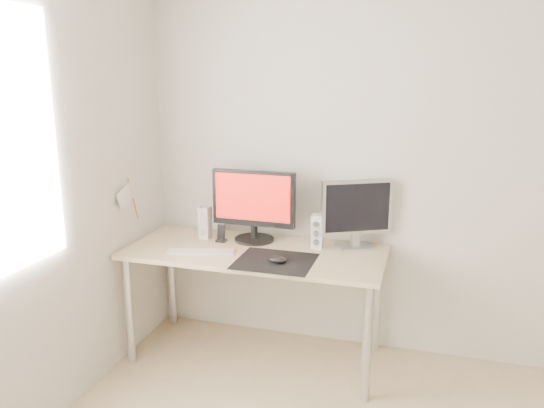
{
  "coord_description": "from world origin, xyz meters",
  "views": [
    {
      "loc": [
        0.06,
        -1.59,
        1.79
      ],
      "look_at": [
        -0.84,
        1.46,
        1.01
      ],
      "focal_mm": 35.0,
      "sensor_mm": 36.0,
      "label": 1
    }
  ],
  "objects_px": {
    "second_monitor": "(357,211)",
    "phone_dock": "(221,236)",
    "main_monitor": "(254,203)",
    "speaker_right": "(317,231)",
    "mouse": "(277,260)",
    "desk": "(255,261)",
    "keyboard": "(201,252)",
    "speaker_left": "(205,223)"
  },
  "relations": [
    {
      "from": "speaker_left",
      "to": "keyboard",
      "type": "height_order",
      "value": "speaker_left"
    },
    {
      "from": "mouse",
      "to": "second_monitor",
      "type": "relative_size",
      "value": 0.25
    },
    {
      "from": "mouse",
      "to": "main_monitor",
      "type": "xyz_separation_m",
      "value": [
        -0.26,
        0.37,
        0.23
      ]
    },
    {
      "from": "mouse",
      "to": "desk",
      "type": "relative_size",
      "value": 0.07
    },
    {
      "from": "phone_dock",
      "to": "mouse",
      "type": "bearing_deg",
      "value": -32.38
    },
    {
      "from": "desk",
      "to": "second_monitor",
      "type": "bearing_deg",
      "value": 19.71
    },
    {
      "from": "keyboard",
      "to": "phone_dock",
      "type": "height_order",
      "value": "phone_dock"
    },
    {
      "from": "speaker_left",
      "to": "speaker_right",
      "type": "xyz_separation_m",
      "value": [
        0.75,
        0.01,
        0.0
      ]
    },
    {
      "from": "main_monitor",
      "to": "second_monitor",
      "type": "height_order",
      "value": "main_monitor"
    },
    {
      "from": "mouse",
      "to": "speaker_left",
      "type": "xyz_separation_m",
      "value": [
        -0.59,
        0.33,
        0.08
      ]
    },
    {
      "from": "desk",
      "to": "speaker_right",
      "type": "distance_m",
      "value": 0.43
    },
    {
      "from": "desk",
      "to": "speaker_left",
      "type": "height_order",
      "value": "speaker_left"
    },
    {
      "from": "mouse",
      "to": "desk",
      "type": "xyz_separation_m",
      "value": [
        -0.2,
        0.2,
        -0.1
      ]
    },
    {
      "from": "main_monitor",
      "to": "keyboard",
      "type": "distance_m",
      "value": 0.47
    },
    {
      "from": "second_monitor",
      "to": "speaker_right",
      "type": "height_order",
      "value": "second_monitor"
    },
    {
      "from": "speaker_right",
      "to": "keyboard",
      "type": "distance_m",
      "value": 0.73
    },
    {
      "from": "mouse",
      "to": "desk",
      "type": "height_order",
      "value": "mouse"
    },
    {
      "from": "desk",
      "to": "keyboard",
      "type": "distance_m",
      "value": 0.35
    },
    {
      "from": "speaker_right",
      "to": "main_monitor",
      "type": "bearing_deg",
      "value": 176.66
    },
    {
      "from": "speaker_left",
      "to": "second_monitor",
      "type": "bearing_deg",
      "value": 4.7
    },
    {
      "from": "mouse",
      "to": "phone_dock",
      "type": "height_order",
      "value": "phone_dock"
    },
    {
      "from": "main_monitor",
      "to": "speaker_right",
      "type": "xyz_separation_m",
      "value": [
        0.43,
        -0.02,
        -0.15
      ]
    },
    {
      "from": "main_monitor",
      "to": "speaker_right",
      "type": "bearing_deg",
      "value": -3.34
    },
    {
      "from": "mouse",
      "to": "keyboard",
      "type": "xyz_separation_m",
      "value": [
        -0.49,
        0.04,
        -0.02
      ]
    },
    {
      "from": "desk",
      "to": "keyboard",
      "type": "bearing_deg",
      "value": -151.27
    },
    {
      "from": "second_monitor",
      "to": "phone_dock",
      "type": "distance_m",
      "value": 0.89
    },
    {
      "from": "main_monitor",
      "to": "phone_dock",
      "type": "relative_size",
      "value": 4.83
    },
    {
      "from": "mouse",
      "to": "keyboard",
      "type": "distance_m",
      "value": 0.5
    },
    {
      "from": "main_monitor",
      "to": "speaker_left",
      "type": "xyz_separation_m",
      "value": [
        -0.33,
        -0.04,
        -0.15
      ]
    },
    {
      "from": "keyboard",
      "to": "speaker_left",
      "type": "bearing_deg",
      "value": 108.12
    },
    {
      "from": "second_monitor",
      "to": "phone_dock",
      "type": "relative_size",
      "value": 3.82
    },
    {
      "from": "mouse",
      "to": "speaker_left",
      "type": "bearing_deg",
      "value": 150.66
    },
    {
      "from": "desk",
      "to": "speaker_left",
      "type": "relative_size",
      "value": 7.46
    },
    {
      "from": "second_monitor",
      "to": "keyboard",
      "type": "xyz_separation_m",
      "value": [
        -0.89,
        -0.37,
        -0.23
      ]
    },
    {
      "from": "second_monitor",
      "to": "keyboard",
      "type": "bearing_deg",
      "value": -157.14
    },
    {
      "from": "main_monitor",
      "to": "phone_dock",
      "type": "distance_m",
      "value": 0.31
    },
    {
      "from": "main_monitor",
      "to": "second_monitor",
      "type": "xyz_separation_m",
      "value": [
        0.66,
        0.04,
        -0.01
      ]
    },
    {
      "from": "second_monitor",
      "to": "phone_dock",
      "type": "xyz_separation_m",
      "value": [
        -0.85,
        -0.12,
        -0.21
      ]
    },
    {
      "from": "desk",
      "to": "main_monitor",
      "type": "relative_size",
      "value": 2.91
    },
    {
      "from": "speaker_right",
      "to": "second_monitor",
      "type": "bearing_deg",
      "value": 16.81
    },
    {
      "from": "mouse",
      "to": "speaker_left",
      "type": "height_order",
      "value": "speaker_left"
    },
    {
      "from": "keyboard",
      "to": "phone_dock",
      "type": "distance_m",
      "value": 0.26
    }
  ]
}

